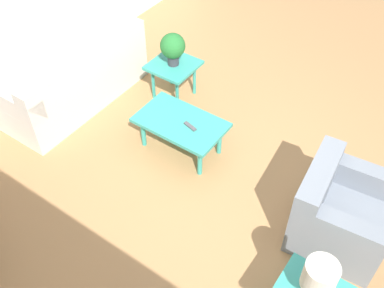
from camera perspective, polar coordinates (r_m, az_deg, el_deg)
The scene contains 8 objects.
ground_plane at distance 4.73m, azimuth 5.64°, elevation -4.57°, with size 14.00×14.00×0.00m, color #A87A4C.
sofa at distance 5.66m, azimuth -14.92°, elevation 7.90°, with size 0.91×1.85×0.79m.
armchair at distance 4.26m, azimuth 18.05°, elevation -8.30°, with size 0.86×0.89×0.78m.
coffee_table at distance 4.77m, azimuth -1.44°, elevation 2.48°, with size 0.94×0.57×0.41m.
side_table_plant at distance 5.47m, azimuth -2.36°, elevation 9.52°, with size 0.54×0.54×0.47m.
potted_plant at distance 5.29m, azimuth -2.46°, elevation 12.22°, with size 0.30×0.30×0.40m.
table_lamp at distance 3.35m, azimuth 15.79°, elevation -16.17°, with size 0.24×0.24×0.43m.
remote_control at distance 4.66m, azimuth -0.24°, elevation 2.26°, with size 0.16×0.08×0.02m.
Camera 1 is at (-1.35, 2.75, 3.60)m, focal length 42.00 mm.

